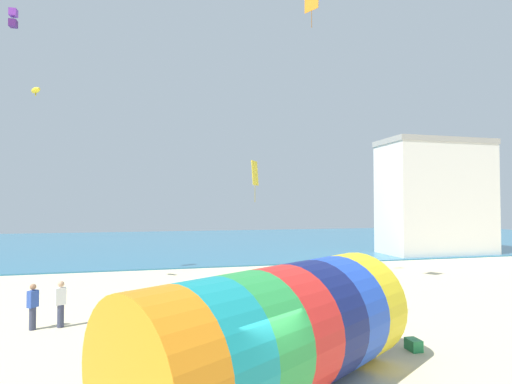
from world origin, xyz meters
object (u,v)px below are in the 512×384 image
(kite_yellow_parafoil, at_px, (36,90))
(kite_purple_box, at_px, (13,18))
(kite_yellow_diamond, at_px, (255,174))
(bystander_mid_beach, at_px, (61,303))
(kite_handler, at_px, (374,319))
(cooler_box, at_px, (414,345))
(bystander_near_water, at_px, (33,306))
(giant_inflatable_tube, at_px, (277,332))

(kite_yellow_parafoil, xyz_separation_m, kite_purple_box, (-1.80, 1.96, 4.72))
(kite_yellow_diamond, distance_m, bystander_mid_beach, 13.40)
(kite_handler, xyz_separation_m, cooler_box, (0.95, -0.79, -0.67))
(kite_purple_box, distance_m, bystander_near_water, 17.96)
(giant_inflatable_tube, xyz_separation_m, bystander_near_water, (-7.28, 7.18, -0.70))
(bystander_near_water, bearing_deg, kite_yellow_diamond, 36.54)
(kite_purple_box, height_order, cooler_box, kite_purple_box)
(giant_inflatable_tube, bearing_deg, bystander_mid_beach, 131.15)
(kite_handler, height_order, bystander_mid_beach, bystander_mid_beach)
(kite_handler, height_order, cooler_box, kite_handler)
(giant_inflatable_tube, height_order, bystander_near_water, giant_inflatable_tube)
(bystander_near_water, height_order, bystander_mid_beach, bystander_mid_beach)
(bystander_near_water, bearing_deg, cooler_box, -22.81)
(kite_yellow_parafoil, relative_size, bystander_mid_beach, 0.56)
(kite_yellow_diamond, bearing_deg, bystander_near_water, -143.46)
(giant_inflatable_tube, relative_size, kite_yellow_diamond, 3.25)
(giant_inflatable_tube, bearing_deg, kite_purple_box, 123.84)
(kite_yellow_parafoil, relative_size, kite_yellow_diamond, 0.37)
(kite_handler, bearing_deg, cooler_box, -39.70)
(kite_yellow_parafoil, relative_size, cooler_box, 1.86)
(kite_handler, distance_m, bystander_mid_beach, 11.46)
(kite_handler, bearing_deg, bystander_near_water, 158.85)
(bystander_mid_beach, bearing_deg, kite_yellow_diamond, 38.90)
(kite_purple_box, bearing_deg, bystander_mid_beach, -62.84)
(kite_yellow_diamond, distance_m, bystander_near_water, 14.13)
(giant_inflatable_tube, xyz_separation_m, kite_yellow_parafoil, (-9.35, 14.67, 9.35))
(bystander_near_water, relative_size, cooler_box, 3.26)
(kite_purple_box, bearing_deg, giant_inflatable_tube, -56.16)
(kite_yellow_parafoil, bearing_deg, bystander_mid_beach, -67.91)
(bystander_mid_beach, bearing_deg, giant_inflatable_tube, -48.85)
(bystander_mid_beach, distance_m, cooler_box, 12.67)
(kite_yellow_parafoil, xyz_separation_m, kite_yellow_diamond, (12.46, 0.20, -4.34))
(giant_inflatable_tube, bearing_deg, cooler_box, 20.81)
(kite_handler, height_order, kite_yellow_parafoil, kite_yellow_parafoil)
(kite_purple_box, distance_m, bystander_mid_beach, 18.12)
(bystander_near_water, bearing_deg, giant_inflatable_tube, -44.60)
(kite_yellow_parafoil, distance_m, bystander_mid_beach, 12.83)
(bystander_near_water, xyz_separation_m, cooler_box, (12.43, -5.23, -0.69))
(giant_inflatable_tube, distance_m, kite_handler, 5.06)
(kite_purple_box, relative_size, bystander_mid_beach, 0.66)
(giant_inflatable_tube, bearing_deg, bystander_near_water, 135.40)
(kite_handler, relative_size, kite_purple_box, 1.45)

